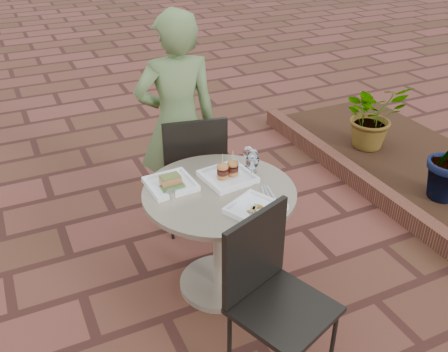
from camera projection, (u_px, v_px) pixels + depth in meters
name	position (u px, v px, depth m)	size (l,w,h in m)	color
ground	(202.00, 258.00, 3.50)	(60.00, 60.00, 0.00)	brown
cafe_table	(220.00, 225.00, 3.02)	(0.90, 0.90, 0.73)	gray
chair_far	(193.00, 164.00, 3.54)	(0.51, 0.51, 0.93)	black
chair_near	(270.00, 286.00, 2.47)	(0.57, 0.57, 0.93)	black
diner	(177.00, 124.00, 3.53)	(0.59, 0.38, 1.61)	#556E3C
plate_salmon	(171.00, 183.00, 2.93)	(0.28, 0.28, 0.07)	white
plate_sliders	(228.00, 174.00, 2.99)	(0.31, 0.31, 0.18)	white
plate_tuna	(255.00, 209.00, 2.70)	(0.35, 0.35, 0.03)	white
wine_glass_right	(252.00, 162.00, 2.91)	(0.08, 0.08, 0.19)	white
wine_glass_mid	(248.00, 153.00, 3.08)	(0.06, 0.06, 0.15)	white
wine_glass_far	(253.00, 156.00, 3.03)	(0.07, 0.07, 0.15)	white
steel_ramekin	(171.00, 194.00, 2.83)	(0.05, 0.05, 0.04)	silver
cutlery_set	(268.00, 194.00, 2.86)	(0.09, 0.20, 0.00)	silver
planter_curb	(359.00, 180.00, 4.28)	(0.12, 3.00, 0.15)	brown
mulch_bed	(420.00, 167.00, 4.56)	(1.30, 3.00, 0.06)	black
potted_plant_a	(373.00, 115.00, 4.71)	(0.58, 0.50, 0.65)	#33662D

